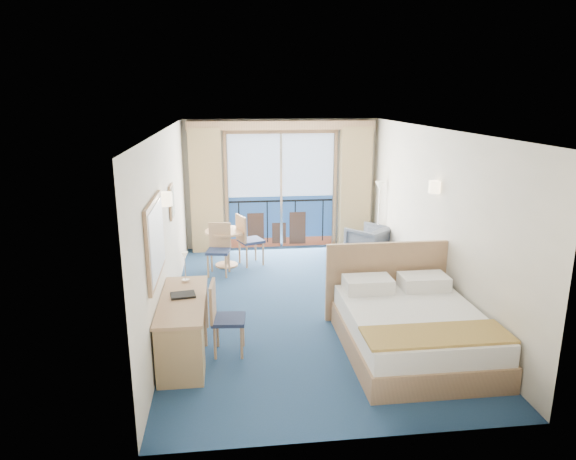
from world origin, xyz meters
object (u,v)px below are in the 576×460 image
Objects in this scene: desk at (181,340)px; table_chair_b at (219,246)px; desk_chair at (222,314)px; floor_lamp at (379,200)px; nightstand at (419,289)px; bed at (411,327)px; armchair at (369,243)px; round_table at (226,239)px; table_chair_a at (247,237)px.

table_chair_b is (0.41, 3.45, 0.11)m from desk.
table_chair_b is (-0.07, 3.02, -0.01)m from desk_chair.
desk_chair is at bearing 41.84° from desk.
floor_lamp is 0.94× the size of desk.
nightstand is 2.66m from floor_lamp.
bed is 4.07m from table_chair_b.
bed is 2.40m from desk_chair.
nightstand is at bearing 54.37° from armchair.
nightstand is at bearing -19.63° from table_chair_b.
desk is at bearing 136.80° from desk_chair.
floor_lamp is (0.07, 2.50, 0.91)m from nightstand.
round_table is at bearing -38.93° from armchair.
table_chair_a is at bearing -2.55° from desk_chair.
armchair is 0.88m from floor_lamp.
bed is 4.34m from round_table.
floor_lamp is at bearing 79.66° from bed.
desk_chair is at bearing -129.81° from floor_lamp.
armchair is 0.80× the size of table_chair_b.
table_chair_a is (-2.41, -0.05, 0.22)m from armchair.
bed reaches higher than round_table.
round_table is at bearing 83.91° from table_chair_b.
bed is 2.87m from desk.
round_table is at bearing 143.29° from nightstand.
nightstand is 0.65× the size of armchair.
table_chair_a reaches higher than round_table.
desk reaches higher than armchair.
desk is at bearing -175.80° from bed.
bed is at bearing -90.19° from desk_chair.
desk_chair is 1.21× the size of round_table.
desk_chair is at bearing -78.26° from table_chair_b.
desk_chair is 1.02× the size of table_chair_b.
table_chair_b is at bearing -106.54° from round_table.
desk is 3.99m from table_chair_a.
floor_lamp is 1.55× the size of table_chair_a.
table_chair_a reaches higher than desk.
table_chair_b is at bearing -30.79° from armchair.
desk_chair reaches higher than table_chair_b.
floor_lamp is at bearing 5.20° from round_table.
bed is 2.79× the size of round_table.
desk_chair is (0.47, 0.42, 0.11)m from desk.
round_table is (-2.33, 3.66, 0.21)m from bed.
desk is at bearing -97.83° from round_table.
floor_lamp is 3.12m from round_table.
table_chair_b is at bearing 127.13° from bed.
desk is at bearing 144.76° from table_chair_a.
table_chair_b reaches higher than round_table.
desk reaches higher than nightstand.
desk is 1.71× the size of desk_chair.
table_chair_a is (0.45, 3.45, 0.02)m from desk_chair.
round_table is (-2.81, -0.05, 0.19)m from armchair.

